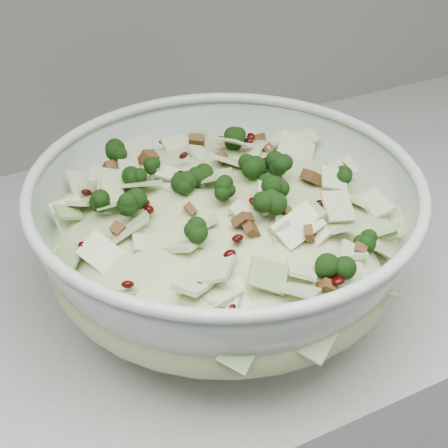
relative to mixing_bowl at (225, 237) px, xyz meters
name	(u,v)px	position (x,y,z in m)	size (l,w,h in m)	color
mixing_bowl	(225,237)	(0.00, 0.00, 0.00)	(0.46, 0.46, 0.16)	silver
salad	(225,217)	(0.00, 0.00, 0.03)	(0.43, 0.43, 0.16)	#B6C587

